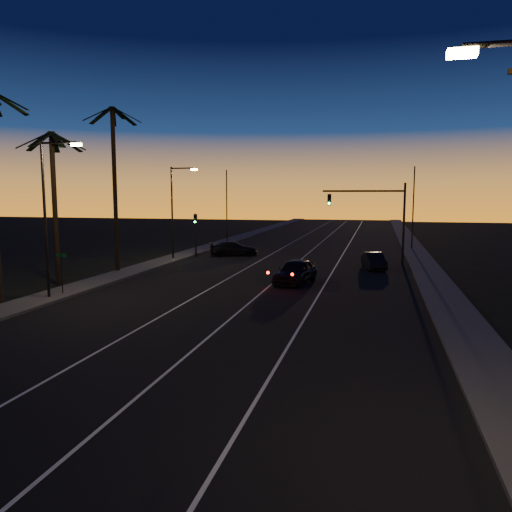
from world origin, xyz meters
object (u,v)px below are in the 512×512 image
(signal_mast, at_px, (376,209))
(lead_car, at_px, (295,271))
(cross_car, at_px, (234,249))
(right_car, at_px, (374,261))

(signal_mast, distance_m, lead_car, 13.17)
(lead_car, xyz_separation_m, cross_car, (-8.37, 13.63, -0.12))
(signal_mast, relative_size, lead_car, 1.27)
(right_car, relative_size, cross_car, 0.80)
(signal_mast, xyz_separation_m, cross_car, (-13.52, 2.17, -4.07))
(signal_mast, distance_m, right_car, 5.44)
(lead_car, height_order, right_car, lead_car)
(lead_car, height_order, cross_car, lead_car)
(right_car, xyz_separation_m, cross_car, (-13.49, 5.73, 0.04))
(right_car, height_order, cross_car, cross_car)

